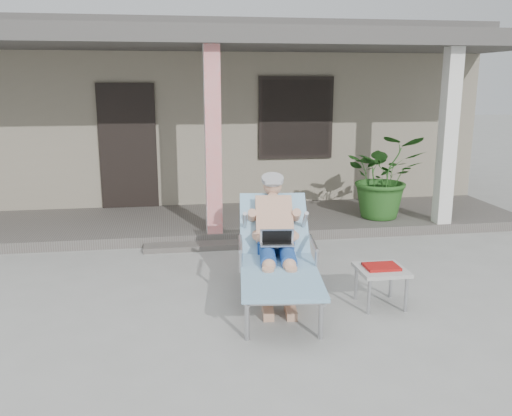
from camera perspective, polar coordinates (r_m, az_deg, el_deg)
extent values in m
plane|color=#9E9E99|center=(5.89, -2.66, -9.54)|extent=(60.00, 60.00, 0.00)
cube|color=gray|center=(11.94, -6.20, 9.40)|extent=(10.00, 5.00, 3.00)
cube|color=#474442|center=(11.95, -6.40, 17.32)|extent=(10.40, 5.40, 0.30)
cube|color=black|center=(9.46, -13.32, 6.32)|extent=(0.95, 0.06, 2.10)
cube|color=black|center=(9.64, 4.22, 9.45)|extent=(1.20, 0.06, 1.30)
cube|color=black|center=(9.63, 4.23, 9.44)|extent=(1.32, 0.05, 1.42)
cube|color=#605B56|center=(8.70, -4.82, -1.49)|extent=(10.00, 2.00, 0.15)
cube|color=red|center=(7.62, -4.56, 6.98)|extent=(0.22, 0.22, 2.61)
cube|color=silver|center=(8.62, 19.52, 6.99)|extent=(0.22, 0.22, 2.61)
cube|color=#474442|center=(8.44, -5.21, 17.26)|extent=(10.00, 2.30, 0.24)
cube|color=#605B56|center=(7.61, -4.19, -3.94)|extent=(2.00, 0.30, 0.07)
cylinder|color=#B7B7BC|center=(4.94, -0.95, -11.66)|extent=(0.05, 0.05, 0.39)
cylinder|color=#B7B7BC|center=(5.00, 6.85, -11.47)|extent=(0.05, 0.05, 0.39)
cylinder|color=#B7B7BC|center=(6.21, -1.18, -6.34)|extent=(0.05, 0.05, 0.39)
cylinder|color=#B7B7BC|center=(6.26, 4.96, -6.25)|extent=(0.05, 0.05, 0.39)
cube|color=#B7B7BC|center=(5.33, 2.54, -7.28)|extent=(0.81, 1.36, 0.03)
cube|color=#94CBE6|center=(5.33, 2.55, -7.02)|extent=(0.92, 1.42, 0.04)
cube|color=#B7B7BC|center=(6.16, 1.89, -2.03)|extent=(0.73, 0.69, 0.52)
cube|color=#94CBE6|center=(6.15, 1.89, -1.70)|extent=(0.84, 0.78, 0.59)
cylinder|color=#9F9FA1|center=(6.34, 1.74, 3.10)|extent=(0.29, 0.29, 0.14)
cube|color=silver|center=(5.70, 2.21, -3.71)|extent=(0.38, 0.29, 0.25)
cube|color=#ABABA6|center=(5.73, 13.06, -6.36)|extent=(0.49, 0.49, 0.04)
cylinder|color=#B7B7BC|center=(5.56, 11.81, -9.15)|extent=(0.04, 0.04, 0.37)
cylinder|color=#B7B7BC|center=(5.71, 15.52, -8.78)|extent=(0.04, 0.04, 0.37)
cylinder|color=#B7B7BC|center=(5.90, 10.48, -7.76)|extent=(0.04, 0.04, 0.37)
cylinder|color=#B7B7BC|center=(6.04, 14.01, -7.45)|extent=(0.04, 0.04, 0.37)
cube|color=#A81311|center=(5.72, 13.08, -6.04)|extent=(0.34, 0.25, 0.03)
cube|color=black|center=(5.83, 12.62, -5.69)|extent=(0.34, 0.02, 0.03)
imported|color=#26591E|center=(8.78, 13.33, 3.30)|extent=(1.40, 1.28, 1.34)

